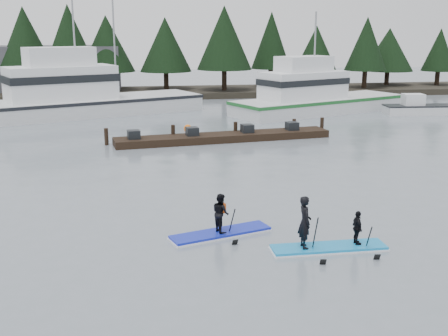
{
  "coord_description": "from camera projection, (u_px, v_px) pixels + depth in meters",
  "views": [
    {
      "loc": [
        -3.49,
        -16.1,
        6.66
      ],
      "look_at": [
        0.0,
        6.0,
        1.1
      ],
      "focal_mm": 45.0,
      "sensor_mm": 36.0,
      "label": 1
    }
  ],
  "objects": [
    {
      "name": "fishing_boat_large",
      "position": [
        83.0,
        105.0,
        44.5
      ],
      "size": [
        18.45,
        11.51,
        10.08
      ],
      "rotation": [
        0.0,
        0.0,
        0.4
      ],
      "color": "silver",
      "rests_on": "ground"
    },
    {
      "name": "buoy_b",
      "position": [
        188.0,
        131.0,
        37.77
      ],
      "size": [
        0.53,
        0.53,
        0.53
      ],
      "primitive_type": "sphere",
      "color": "orange",
      "rests_on": "ground"
    },
    {
      "name": "paddleboard_solo",
      "position": [
        221.0,
        222.0,
        18.53
      ],
      "size": [
        3.51,
        1.84,
        1.86
      ],
      "rotation": [
        0.0,
        0.0,
        0.31
      ],
      "color": "#1322B2",
      "rests_on": "ground"
    },
    {
      "name": "waterfront_building",
      "position": [
        30.0,
        71.0,
        57.03
      ],
      "size": [
        18.0,
        6.0,
        5.0
      ],
      "primitive_type": "cube",
      "color": "#4C4C51",
      "rests_on": "ground"
    },
    {
      "name": "paddleboard_duo",
      "position": [
        325.0,
        234.0,
        17.26
      ],
      "size": [
        3.57,
        1.12,
        2.29
      ],
      "rotation": [
        0.0,
        0.0,
        0.0
      ],
      "color": "#1583C5",
      "rests_on": "ground"
    },
    {
      "name": "far_shore",
      "position": [
        170.0,
        92.0,
        57.76
      ],
      "size": [
        70.0,
        8.0,
        0.6
      ],
      "primitive_type": "cube",
      "color": "#2D281E",
      "rests_on": "ground"
    },
    {
      "name": "floating_dock",
      "position": [
        224.0,
        137.0,
        34.28
      ],
      "size": [
        13.44,
        3.64,
        0.44
      ],
      "primitive_type": "cube",
      "rotation": [
        0.0,
        0.0,
        0.14
      ],
      "color": "black",
      "rests_on": "ground"
    },
    {
      "name": "buoy_c",
      "position": [
        339.0,
        113.0,
        45.44
      ],
      "size": [
        0.55,
        0.55,
        0.55
      ],
      "primitive_type": "sphere",
      "color": "orange",
      "rests_on": "ground"
    },
    {
      "name": "ground",
      "position": [
        254.0,
        248.0,
        17.57
      ],
      "size": [
        160.0,
        160.0,
        0.0
      ],
      "primitive_type": "plane",
      "color": "slate",
      "rests_on": "ground"
    },
    {
      "name": "treeline",
      "position": [
        170.0,
        95.0,
        57.83
      ],
      "size": [
        60.0,
        4.0,
        8.0
      ],
      "primitive_type": null,
      "color": "black",
      "rests_on": "ground"
    },
    {
      "name": "skiff",
      "position": [
        424.0,
        110.0,
        45.04
      ],
      "size": [
        6.36,
        2.39,
        0.73
      ],
      "primitive_type": "cube",
      "rotation": [
        0.0,
        0.0,
        -0.08
      ],
      "color": "silver",
      "rests_on": "ground"
    },
    {
      "name": "fishing_boat_medium",
      "position": [
        316.0,
        105.0,
        45.78
      ],
      "size": [
        15.72,
        10.06,
        8.97
      ],
      "rotation": [
        0.0,
        0.0,
        0.41
      ],
      "color": "silver",
      "rests_on": "ground"
    }
  ]
}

